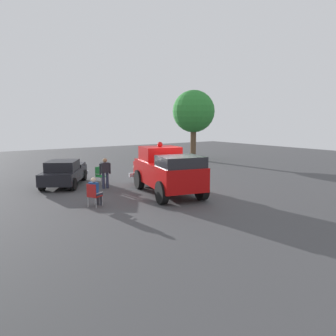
{
  "coord_description": "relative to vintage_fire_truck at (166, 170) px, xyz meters",
  "views": [
    {
      "loc": [
        12.75,
        -9.59,
        3.73
      ],
      "look_at": [
        -0.49,
        -0.37,
        1.33
      ],
      "focal_mm": 34.58,
      "sensor_mm": 36.0,
      "label": 1
    }
  ],
  "objects": [
    {
      "name": "ground_plane",
      "position": [
        0.71,
        0.32,
        -1.2
      ],
      "size": [
        60.0,
        60.0,
        0.0
      ],
      "primitive_type": "plane",
      "color": "#424244"
    },
    {
      "name": "vintage_fire_truck",
      "position": [
        0.0,
        0.0,
        0.0
      ],
      "size": [
        6.29,
        3.52,
        2.59
      ],
      "color": "black",
      "rests_on": "ground"
    },
    {
      "name": "classic_hot_rod",
      "position": [
        -5.06,
        -3.66,
        -0.45
      ],
      "size": [
        4.68,
        3.85,
        1.46
      ],
      "color": "black",
      "rests_on": "ground"
    },
    {
      "name": "lawn_chair_near_truck",
      "position": [
        0.44,
        -4.14,
        -0.61
      ],
      "size": [
        0.67,
        0.67,
        1.02
      ],
      "color": "#B7BABF",
      "rests_on": "ground"
    },
    {
      "name": "lawn_chair_by_car",
      "position": [
        -4.2,
        -1.86,
        -0.61
      ],
      "size": [
        0.65,
        0.65,
        1.02
      ],
      "color": "#B7BABF",
      "rests_on": "ground"
    },
    {
      "name": "lawn_chair_spare",
      "position": [
        -8.3,
        -2.75,
        -0.61
      ],
      "size": [
        0.67,
        0.67,
        1.02
      ],
      "color": "#B7BABF",
      "rests_on": "ground"
    },
    {
      "name": "spectator_seated",
      "position": [
        0.38,
        -4.02,
        -0.5
      ],
      "size": [
        0.58,
        0.64,
        1.29
      ],
      "color": "#383842",
      "rests_on": "ground"
    },
    {
      "name": "spectator_standing",
      "position": [
        -2.83,
        -2.12,
        -0.23
      ],
      "size": [
        0.29,
        0.65,
        1.68
      ],
      "color": "#2D334C",
      "rests_on": "ground"
    },
    {
      "name": "oak_tree_left",
      "position": [
        -10.2,
        10.12,
        3.3
      ],
      "size": [
        3.91,
        3.91,
        6.49
      ],
      "color": "brown",
      "rests_on": "ground"
    },
    {
      "name": "traffic_cone",
      "position": [
        -2.09,
        2.22,
        -0.89
      ],
      "size": [
        0.4,
        0.4,
        0.64
      ],
      "color": "orange",
      "rests_on": "ground"
    }
  ]
}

